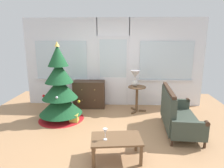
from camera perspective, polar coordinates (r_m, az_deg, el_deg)
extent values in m
plane|color=#AD7F56|center=(4.35, -1.09, -14.64)|extent=(6.76, 6.76, 0.00)
cube|color=white|center=(6.24, -13.87, 5.93)|extent=(2.15, 0.08, 2.55)
cube|color=white|center=(6.09, 14.88, 5.70)|extent=(2.15, 0.08, 2.55)
cube|color=white|center=(5.93, 0.35, 15.87)|extent=(0.94, 0.08, 0.50)
cube|color=silver|center=(5.97, 0.32, 3.58)|extent=(0.90, 0.05, 2.05)
cube|color=white|center=(6.08, 0.30, -1.81)|extent=(0.78, 0.02, 0.80)
cube|color=silver|center=(5.90, 0.31, 7.13)|extent=(0.78, 0.01, 1.10)
cube|color=silver|center=(6.18, -14.06, 6.55)|extent=(1.50, 0.01, 1.10)
cube|color=silver|center=(6.03, 15.04, 6.33)|extent=(1.50, 0.01, 1.10)
cube|color=silver|center=(6.25, -13.80, 1.35)|extent=(1.59, 0.06, 0.03)
cube|color=silver|center=(6.11, 14.74, 1.01)|extent=(1.59, 0.06, 0.03)
cylinder|color=#4C331E|center=(5.31, -14.09, -8.44)|extent=(0.10, 0.10, 0.21)
cone|color=red|center=(5.33, -14.05, -9.01)|extent=(1.12, 1.12, 0.10)
cone|color=#194C28|center=(5.21, -14.27, -5.41)|extent=(1.05, 1.05, 0.50)
cone|color=#194C28|center=(5.09, -14.53, -1.18)|extent=(0.86, 0.86, 0.50)
cone|color=#194C28|center=(5.01, -14.80, 3.22)|extent=(0.67, 0.67, 0.50)
cone|color=#194C28|center=(4.96, -15.07, 7.74)|extent=(0.48, 0.48, 0.50)
cone|color=#E0BC4C|center=(4.94, -15.26, 10.84)|extent=(0.12, 0.12, 0.12)
sphere|color=red|center=(5.19, -18.73, -3.19)|extent=(0.07, 0.07, 0.07)
sphere|color=gold|center=(5.27, -18.53, -3.40)|extent=(0.06, 0.06, 0.06)
sphere|color=silver|center=(5.42, -12.40, -1.95)|extent=(0.07, 0.07, 0.07)
sphere|color=#264CB2|center=(5.10, -11.36, 0.79)|extent=(0.07, 0.07, 0.07)
sphere|color=red|center=(5.12, -13.92, 6.98)|extent=(0.06, 0.06, 0.06)
sphere|color=gold|center=(5.33, -9.34, -4.88)|extent=(0.08, 0.08, 0.08)
sphere|color=silver|center=(4.81, -15.30, -3.68)|extent=(0.06, 0.06, 0.06)
cube|color=#3D281C|center=(5.94, -6.41, -2.86)|extent=(0.92, 0.45, 0.78)
sphere|color=tan|center=(5.70, -8.53, -1.63)|extent=(0.03, 0.03, 0.03)
sphere|color=tan|center=(5.65, -4.93, -1.66)|extent=(0.03, 0.03, 0.03)
sphere|color=tan|center=(5.79, -8.43, -4.50)|extent=(0.03, 0.03, 0.03)
sphere|color=tan|center=(5.74, -4.87, -4.55)|extent=(0.03, 0.03, 0.03)
cylinder|color=#3D281C|center=(4.31, 24.66, -15.21)|extent=(0.05, 0.05, 0.14)
cylinder|color=#3D281C|center=(5.48, 20.34, -8.62)|extent=(0.05, 0.05, 0.14)
cylinder|color=#3D281C|center=(4.16, 16.50, -15.55)|extent=(0.05, 0.05, 0.14)
cylinder|color=#3D281C|center=(5.36, 14.04, -8.64)|extent=(0.05, 0.05, 0.14)
cube|color=#384238|center=(4.75, 18.83, -10.08)|extent=(0.79, 1.32, 0.14)
cube|color=#384238|center=(4.56, 15.50, -5.72)|extent=(0.19, 1.29, 0.62)
cube|color=#3D281C|center=(4.46, 15.77, -1.59)|extent=(0.15, 1.26, 0.06)
cube|color=#384238|center=(4.10, 21.01, -12.31)|extent=(0.67, 0.13, 0.38)
cylinder|color=#3D281C|center=(4.11, 25.20, -10.02)|extent=(0.09, 0.09, 0.09)
cube|color=#384238|center=(5.33, 17.38, -5.99)|extent=(0.67, 0.13, 0.38)
cylinder|color=#3D281C|center=(5.35, 20.58, -4.27)|extent=(0.09, 0.09, 0.09)
cylinder|color=brown|center=(5.51, 7.09, -0.84)|extent=(0.48, 0.48, 0.02)
cylinder|color=brown|center=(5.61, 6.98, -4.36)|extent=(0.07, 0.07, 0.68)
cube|color=brown|center=(5.73, 8.50, -7.44)|extent=(0.20, 0.05, 0.04)
cube|color=brown|center=(5.84, 6.02, -6.95)|extent=(0.14, 0.20, 0.04)
cube|color=brown|center=(5.58, 6.15, -7.94)|extent=(0.14, 0.20, 0.04)
sphere|color=silver|center=(5.53, 6.47, 0.20)|extent=(0.16, 0.16, 0.16)
cylinder|color=silver|center=(5.50, 6.50, 1.51)|extent=(0.02, 0.02, 0.06)
cone|color=silver|center=(5.47, 6.54, 2.84)|extent=(0.28, 0.28, 0.20)
cube|color=brown|center=(3.51, 1.22, -15.17)|extent=(0.90, 0.62, 0.03)
cube|color=brown|center=(3.41, -5.23, -19.93)|extent=(0.05, 0.05, 0.35)
cube|color=brown|center=(3.47, 8.19, -19.35)|extent=(0.05, 0.05, 0.35)
cube|color=brown|center=(3.78, -5.08, -16.26)|extent=(0.05, 0.05, 0.35)
cube|color=brown|center=(3.84, 6.79, -15.83)|extent=(0.05, 0.05, 0.35)
cylinder|color=silver|center=(3.45, -1.90, -15.31)|extent=(0.06, 0.06, 0.01)
cylinder|color=silver|center=(3.43, -1.91, -14.55)|extent=(0.01, 0.01, 0.10)
cone|color=silver|center=(3.38, -1.92, -13.13)|extent=(0.08, 0.08, 0.09)
cube|color=#D8C64C|center=(5.07, -10.63, -9.39)|extent=(0.20, 0.18, 0.20)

